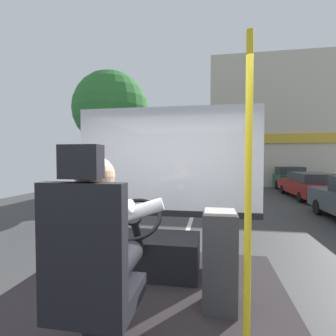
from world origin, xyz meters
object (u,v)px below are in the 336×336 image
(driver_seat, at_px, (92,277))
(parked_car_red, at_px, (311,185))
(steering_console, at_px, (148,252))
(fare_box, at_px, (220,260))
(handrail_pole, at_px, (248,195))
(parked_car_green, at_px, (286,176))
(bus_driver, at_px, (101,237))

(driver_seat, bearing_deg, parked_car_red, 65.16)
(steering_console, xyz_separation_m, fare_box, (0.75, -0.55, 0.19))
(driver_seat, xyz_separation_m, handrail_pole, (0.91, 0.31, 0.45))
(parked_car_green, bearing_deg, handrail_pole, -106.08)
(fare_box, height_order, parked_car_red, fare_box)
(bus_driver, relative_size, parked_car_green, 0.18)
(handrail_pole, xyz_separation_m, parked_car_red, (4.39, 11.13, -1.01))
(driver_seat, bearing_deg, fare_box, 45.86)
(driver_seat, bearing_deg, bus_driver, 90.00)
(parked_car_red, bearing_deg, handrail_pole, -111.51)
(fare_box, bearing_deg, parked_car_green, 72.92)
(bus_driver, distance_m, handrail_pole, 0.96)
(driver_seat, distance_m, parked_car_red, 12.61)
(steering_console, bearing_deg, parked_car_green, 69.76)
(steering_console, bearing_deg, fare_box, -36.05)
(driver_seat, distance_m, bus_driver, 0.23)
(parked_car_green, bearing_deg, parked_car_red, -92.45)
(bus_driver, height_order, parked_car_green, bus_driver)
(steering_console, height_order, handrail_pole, handrail_pole)
(handrail_pole, xyz_separation_m, fare_box, (-0.16, 0.47, -0.61))
(steering_console, bearing_deg, handrail_pole, -48.18)
(driver_seat, relative_size, handrail_pole, 0.65)
(steering_console, relative_size, parked_car_red, 0.25)
(handrail_pole, height_order, fare_box, handrail_pole)
(handrail_pole, bearing_deg, parked_car_green, 73.92)
(parked_car_red, bearing_deg, bus_driver, -115.08)
(fare_box, bearing_deg, parked_car_red, 66.92)
(bus_driver, distance_m, parked_car_red, 12.51)
(handrail_pole, bearing_deg, fare_box, 108.52)
(bus_driver, relative_size, parked_car_red, 0.18)
(bus_driver, distance_m, parked_car_green, 17.03)
(driver_seat, distance_m, steering_console, 1.36)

